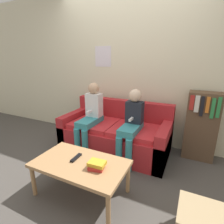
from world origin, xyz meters
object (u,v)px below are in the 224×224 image
bookshelf (201,126)px  tv_remote (76,158)px  couch (116,134)px  coffee_table (80,166)px  person_right (131,122)px  person_left (90,115)px

bookshelf → tv_remote: bearing=-132.4°
couch → coffee_table: (0.07, -1.07, 0.09)m
bookshelf → couch: bearing=-165.4°
couch → person_right: 0.50m
coffee_table → tv_remote: (-0.08, 0.04, 0.05)m
tv_remote → bookshelf: 1.83m
couch → tv_remote: size_ratio=9.90×
couch → person_right: (0.33, -0.19, 0.32)m
person_left → tv_remote: 0.94m
person_left → bookshelf: 1.66m
coffee_table → tv_remote: size_ratio=5.82×
couch → coffee_table: bearing=-86.1°
person_left → bookshelf: person_left is taller
coffee_table → person_right: 0.95m
coffee_table → person_left: person_left is taller
person_right → person_left: bearing=179.6°
person_left → tv_remote: bearing=-68.0°
person_right → coffee_table: bearing=-106.3°
coffee_table → bookshelf: (1.15, 1.39, 0.15)m
bookshelf → person_right: bearing=-150.3°
person_right → bookshelf: person_right is taller
person_right → bookshelf: 1.03m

